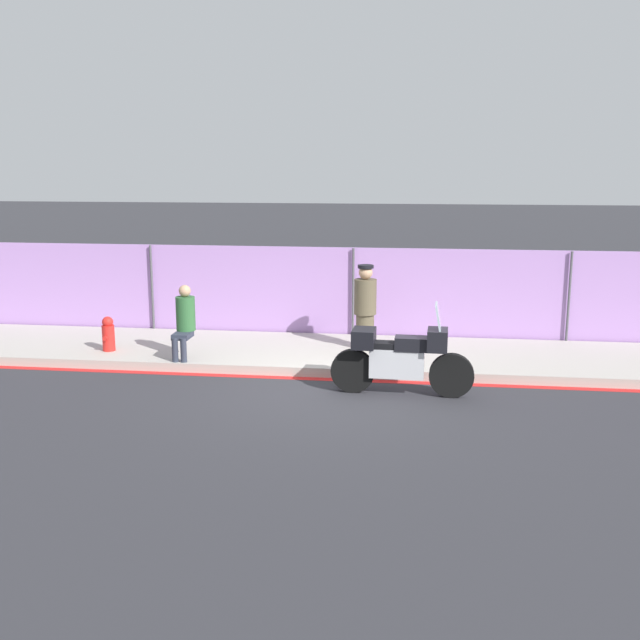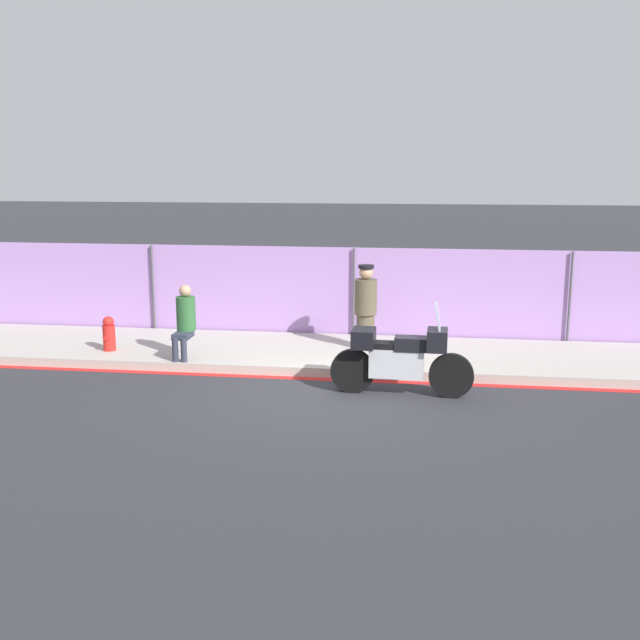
% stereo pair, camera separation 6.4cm
% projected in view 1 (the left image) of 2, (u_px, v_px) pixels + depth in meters
% --- Properties ---
extents(ground_plane, '(120.00, 120.00, 0.00)m').
position_uv_depth(ground_plane, '(333.00, 392.00, 12.28)').
color(ground_plane, '#2D2D33').
extents(sidewalk, '(32.26, 2.76, 0.17)m').
position_uv_depth(sidewalk, '(346.00, 354.00, 14.40)').
color(sidewalk, '#ADA89E').
rests_on(sidewalk, ground_plane).
extents(curb_paint_stripe, '(32.26, 0.18, 0.01)m').
position_uv_depth(curb_paint_stripe, '(338.00, 380.00, 12.99)').
color(curb_paint_stripe, red).
rests_on(curb_paint_stripe, ground_plane).
extents(storefront_fence, '(30.65, 0.17, 1.98)m').
position_uv_depth(storefront_fence, '(353.00, 295.00, 15.64)').
color(storefront_fence, '#AD7FC6').
rests_on(storefront_fence, ground_plane).
extents(motorcycle, '(2.32, 0.55, 1.53)m').
position_uv_depth(motorcycle, '(401.00, 358.00, 12.05)').
color(motorcycle, black).
rests_on(motorcycle, ground_plane).
extents(officer_standing, '(0.43, 0.43, 1.63)m').
position_uv_depth(officer_standing, '(365.00, 306.00, 14.38)').
color(officer_standing, brown).
rests_on(officer_standing, sidewalk).
extents(person_seated_on_curb, '(0.35, 0.68, 1.34)m').
position_uv_depth(person_seated_on_curb, '(185.00, 318.00, 13.73)').
color(person_seated_on_curb, '#2D3342').
rests_on(person_seated_on_curb, sidewalk).
extents(fire_hydrant, '(0.24, 0.30, 0.67)m').
position_uv_depth(fire_hydrant, '(108.00, 334.00, 14.27)').
color(fire_hydrant, red).
rests_on(fire_hydrant, sidewalk).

